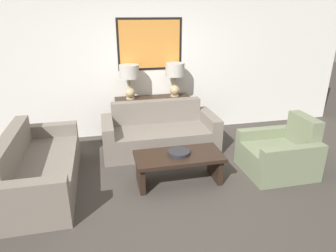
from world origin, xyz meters
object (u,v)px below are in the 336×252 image
(armchair_near_back_wall, at_px, (280,154))
(couch_by_side, at_px, (39,169))
(table_lamp_right, at_px, (175,74))
(coffee_table, at_px, (179,162))
(console_table, at_px, (153,117))
(table_lamp_left, at_px, (129,76))
(decorative_bowl, at_px, (179,152))
(couch_by_back_wall, at_px, (160,134))

(armchair_near_back_wall, bearing_deg, couch_by_side, 174.73)
(table_lamp_right, bearing_deg, coffee_table, -102.08)
(console_table, bearing_deg, table_lamp_right, 0.00)
(table_lamp_left, bearing_deg, table_lamp_right, 0.00)
(table_lamp_left, height_order, decorative_bowl, table_lamp_left)
(couch_by_side, bearing_deg, table_lamp_left, 45.88)
(table_lamp_left, xyz_separation_m, couch_by_back_wall, (0.42, -0.62, -0.91))
(table_lamp_right, distance_m, coffee_table, 1.98)
(table_lamp_right, relative_size, couch_by_side, 0.32)
(table_lamp_left, relative_size, armchair_near_back_wall, 0.65)
(table_lamp_left, distance_m, decorative_bowl, 1.93)
(coffee_table, distance_m, armchair_near_back_wall, 1.54)
(armchair_near_back_wall, bearing_deg, console_table, 131.86)
(decorative_bowl, relative_size, armchair_near_back_wall, 0.32)
(table_lamp_right, relative_size, couch_by_back_wall, 0.32)
(decorative_bowl, height_order, armchair_near_back_wall, armchair_near_back_wall)
(table_lamp_left, relative_size, decorative_bowl, 2.02)
(coffee_table, height_order, armchair_near_back_wall, armchair_near_back_wall)
(table_lamp_left, distance_m, armchair_near_back_wall, 2.83)
(coffee_table, bearing_deg, table_lamp_left, 104.78)
(couch_by_back_wall, xyz_separation_m, decorative_bowl, (0.05, -1.11, 0.18))
(console_table, height_order, coffee_table, console_table)
(table_lamp_left, bearing_deg, console_table, 0.00)
(couch_by_side, bearing_deg, decorative_bowl, -8.12)
(couch_by_back_wall, bearing_deg, console_table, 90.00)
(table_lamp_right, height_order, decorative_bowl, table_lamp_right)
(decorative_bowl, bearing_deg, table_lamp_left, 105.09)
(table_lamp_left, bearing_deg, couch_by_side, -134.12)
(couch_by_side, distance_m, decorative_bowl, 1.90)
(console_table, relative_size, decorative_bowl, 4.53)
(couch_by_back_wall, relative_size, coffee_table, 1.60)
(couch_by_side, bearing_deg, table_lamp_right, 32.97)
(console_table, relative_size, table_lamp_right, 2.24)
(table_lamp_right, xyz_separation_m, armchair_near_back_wall, (1.17, -1.77, -0.91))
(table_lamp_left, relative_size, table_lamp_right, 1.00)
(table_lamp_right, distance_m, couch_by_side, 2.83)
(table_lamp_left, distance_m, couch_by_back_wall, 1.18)
(console_table, relative_size, armchair_near_back_wall, 1.47)
(table_lamp_right, bearing_deg, couch_by_back_wall, -123.97)
(table_lamp_right, height_order, armchair_near_back_wall, table_lamp_right)
(coffee_table, bearing_deg, armchair_near_back_wall, -1.06)
(couch_by_side, relative_size, coffee_table, 1.60)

